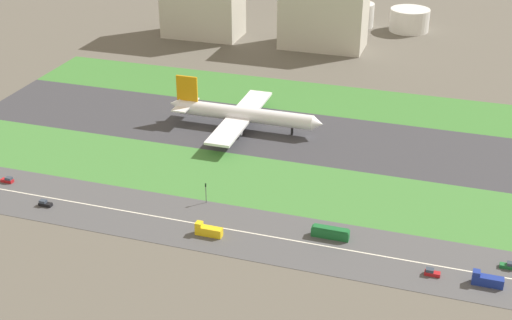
{
  "coord_description": "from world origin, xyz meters",
  "views": [
    {
      "loc": [
        55.63,
        -244.81,
        118.14
      ],
      "look_at": [
        -10.78,
        -36.5,
        6.0
      ],
      "focal_mm": 48.99,
      "sensor_mm": 36.0,
      "label": 1
    }
  ],
  "objects_px": {
    "car_1": "(8,180)",
    "truck_0": "(208,231)",
    "car_2": "(509,266)",
    "hangar_building": "(324,9)",
    "airliner": "(241,114)",
    "truck_1": "(487,280)",
    "fuel_tank_west": "(359,15)",
    "bus_0": "(330,233)",
    "car_3": "(432,273)",
    "car_4": "(45,204)",
    "traffic_light": "(206,192)",
    "fuel_tank_centre": "(409,20)"
  },
  "relations": [
    {
      "from": "car_1",
      "to": "truck_0",
      "type": "relative_size",
      "value": 0.52
    },
    {
      "from": "car_2",
      "to": "hangar_building",
      "type": "distance_m",
      "value": 206.56
    },
    {
      "from": "airliner",
      "to": "car_1",
      "type": "distance_m",
      "value": 92.95
    },
    {
      "from": "truck_1",
      "to": "fuel_tank_west",
      "type": "xyz_separation_m",
      "value": [
        -77.96,
        237.0,
        5.19
      ]
    },
    {
      "from": "car_2",
      "to": "truck_1",
      "type": "height_order",
      "value": "truck_1"
    },
    {
      "from": "car_2",
      "to": "truck_0",
      "type": "height_order",
      "value": "truck_0"
    },
    {
      "from": "bus_0",
      "to": "fuel_tank_west",
      "type": "relative_size",
      "value": 0.68
    },
    {
      "from": "car_3",
      "to": "fuel_tank_west",
      "type": "height_order",
      "value": "fuel_tank_west"
    },
    {
      "from": "car_4",
      "to": "hangar_building",
      "type": "distance_m",
      "value": 199.25
    },
    {
      "from": "car_1",
      "to": "fuel_tank_west",
      "type": "relative_size",
      "value": 0.26
    },
    {
      "from": "airliner",
      "to": "car_4",
      "type": "distance_m",
      "value": 88.64
    },
    {
      "from": "truck_1",
      "to": "fuel_tank_west",
      "type": "bearing_deg",
      "value": -71.79
    },
    {
      "from": "traffic_light",
      "to": "fuel_tank_centre",
      "type": "distance_m",
      "value": 222.75
    },
    {
      "from": "truck_0",
      "to": "fuel_tank_west",
      "type": "relative_size",
      "value": 0.5
    },
    {
      "from": "airliner",
      "to": "car_2",
      "type": "distance_m",
      "value": 123.79
    },
    {
      "from": "traffic_light",
      "to": "hangar_building",
      "type": "distance_m",
      "value": 174.78
    },
    {
      "from": "hangar_building",
      "to": "fuel_tank_west",
      "type": "bearing_deg",
      "value": 75.27
    },
    {
      "from": "car_4",
      "to": "fuel_tank_west",
      "type": "distance_m",
      "value": 244.86
    },
    {
      "from": "car_1",
      "to": "hangar_building",
      "type": "height_order",
      "value": "hangar_building"
    },
    {
      "from": "bus_0",
      "to": "truck_1",
      "type": "relative_size",
      "value": 1.38
    },
    {
      "from": "traffic_light",
      "to": "fuel_tank_west",
      "type": "height_order",
      "value": "fuel_tank_west"
    },
    {
      "from": "truck_0",
      "to": "car_2",
      "type": "bearing_deg",
      "value": -173.49
    },
    {
      "from": "truck_0",
      "to": "airliner",
      "type": "bearing_deg",
      "value": -78.63
    },
    {
      "from": "airliner",
      "to": "car_1",
      "type": "bearing_deg",
      "value": -132.88
    },
    {
      "from": "airliner",
      "to": "car_4",
      "type": "relative_size",
      "value": 14.77
    },
    {
      "from": "hangar_building",
      "to": "traffic_light",
      "type": "bearing_deg",
      "value": -89.88
    },
    {
      "from": "hangar_building",
      "to": "fuel_tank_centre",
      "type": "bearing_deg",
      "value": 47.67
    },
    {
      "from": "car_4",
      "to": "truck_0",
      "type": "distance_m",
      "value": 57.46
    },
    {
      "from": "car_2",
      "to": "hangar_building",
      "type": "bearing_deg",
      "value": 117.72
    },
    {
      "from": "car_1",
      "to": "hangar_building",
      "type": "xyz_separation_m",
      "value": [
        70.8,
        182.0,
        19.83
      ]
    },
    {
      "from": "car_2",
      "to": "fuel_tank_centre",
      "type": "relative_size",
      "value": 0.19
    },
    {
      "from": "truck_1",
      "to": "fuel_tank_centre",
      "type": "relative_size",
      "value": 0.37
    },
    {
      "from": "car_3",
      "to": "fuel_tank_centre",
      "type": "xyz_separation_m",
      "value": [
        -34.1,
        237.0,
        5.45
      ]
    },
    {
      "from": "airliner",
      "to": "car_2",
      "type": "xyz_separation_m",
      "value": [
        103.3,
        -68.0,
        -5.31
      ]
    },
    {
      "from": "traffic_light",
      "to": "fuel_tank_west",
      "type": "distance_m",
      "value": 219.32
    },
    {
      "from": "airliner",
      "to": "fuel_tank_centre",
      "type": "distance_m",
      "value": 166.28
    },
    {
      "from": "car_4",
      "to": "truck_1",
      "type": "xyz_separation_m",
      "value": [
        139.22,
        -0.0,
        0.75
      ]
    },
    {
      "from": "airliner",
      "to": "traffic_light",
      "type": "height_order",
      "value": "airliner"
    },
    {
      "from": "car_3",
      "to": "hangar_building",
      "type": "bearing_deg",
      "value": -68.64
    },
    {
      "from": "truck_0",
      "to": "fuel_tank_west",
      "type": "distance_m",
      "value": 237.09
    },
    {
      "from": "car_2",
      "to": "fuel_tank_centre",
      "type": "height_order",
      "value": "fuel_tank_centre"
    },
    {
      "from": "car_4",
      "to": "truck_0",
      "type": "xyz_separation_m",
      "value": [
        57.45,
        -0.0,
        0.75
      ]
    },
    {
      "from": "car_3",
      "to": "fuel_tank_centre",
      "type": "height_order",
      "value": "fuel_tank_centre"
    },
    {
      "from": "truck_1",
      "to": "traffic_light",
      "type": "distance_m",
      "value": 91.27
    },
    {
      "from": "car_1",
      "to": "fuel_tank_west",
      "type": "height_order",
      "value": "fuel_tank_west"
    },
    {
      "from": "fuel_tank_west",
      "to": "fuel_tank_centre",
      "type": "bearing_deg",
      "value": 0.0
    },
    {
      "from": "traffic_light",
      "to": "fuel_tank_centre",
      "type": "relative_size",
      "value": 0.32
    },
    {
      "from": "fuel_tank_centre",
      "to": "airliner",
      "type": "bearing_deg",
      "value": -107.01
    },
    {
      "from": "car_2",
      "to": "truck_1",
      "type": "distance_m",
      "value": 11.61
    },
    {
      "from": "bus_0",
      "to": "car_4",
      "type": "relative_size",
      "value": 2.64
    }
  ]
}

